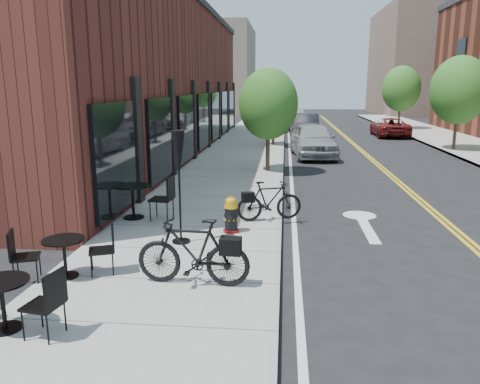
{
  "coord_description": "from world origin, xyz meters",
  "views": [
    {
      "loc": [
        0.03,
        -8.61,
        3.27
      ],
      "look_at": [
        -0.92,
        1.32,
        1.0
      ],
      "focal_mm": 35.0,
      "sensor_mm": 36.0,
      "label": 1
    }
  ],
  "objects": [
    {
      "name": "ground",
      "position": [
        0.0,
        0.0,
        0.0
      ],
      "size": [
        120.0,
        120.0,
        0.0
      ],
      "primitive_type": "plane",
      "color": "black",
      "rests_on": "ground"
    },
    {
      "name": "sidewalk_near",
      "position": [
        -2.0,
        10.0,
        0.06
      ],
      "size": [
        4.0,
        70.0,
        0.12
      ],
      "primitive_type": "cube",
      "color": "#9E9B93",
      "rests_on": "ground"
    },
    {
      "name": "building_near",
      "position": [
        -6.5,
        14.0,
        3.5
      ],
      "size": [
        5.0,
        28.0,
        7.0
      ],
      "primitive_type": "cube",
      "color": "#491B17",
      "rests_on": "ground"
    },
    {
      "name": "bg_building_left",
      "position": [
        -8.0,
        48.0,
        5.0
      ],
      "size": [
        8.0,
        14.0,
        10.0
      ],
      "primitive_type": "cube",
      "color": "#726656",
      "rests_on": "ground"
    },
    {
      "name": "bg_building_right",
      "position": [
        16.0,
        50.0,
        6.0
      ],
      "size": [
        10.0,
        16.0,
        12.0
      ],
      "primitive_type": "cube",
      "color": "brown",
      "rests_on": "ground"
    },
    {
      "name": "tree_near_a",
      "position": [
        -0.6,
        9.0,
        2.6
      ],
      "size": [
        2.2,
        2.2,
        3.81
      ],
      "color": "#382B1E",
      "rests_on": "sidewalk_near"
    },
    {
      "name": "tree_near_b",
      "position": [
        -0.6,
        17.0,
        2.71
      ],
      "size": [
        2.3,
        2.3,
        3.98
      ],
      "color": "#382B1E",
      "rests_on": "sidewalk_near"
    },
    {
      "name": "tree_near_c",
      "position": [
        -0.6,
        25.0,
        2.53
      ],
      "size": [
        2.1,
        2.1,
        3.67
      ],
      "color": "#382B1E",
      "rests_on": "sidewalk_near"
    },
    {
      "name": "tree_near_d",
      "position": [
        -0.6,
        33.0,
        2.79
      ],
      "size": [
        2.4,
        2.4,
        4.11
      ],
      "color": "#382B1E",
      "rests_on": "sidewalk_near"
    },
    {
      "name": "tree_far_b",
      "position": [
        8.6,
        16.0,
        3.06
      ],
      "size": [
        2.8,
        2.8,
        4.62
      ],
      "color": "#382B1E",
      "rests_on": "sidewalk_far"
    },
    {
      "name": "tree_far_c",
      "position": [
        8.6,
        28.0,
        3.06
      ],
      "size": [
        2.8,
        2.8,
        4.62
      ],
      "color": "#382B1E",
      "rests_on": "sidewalk_far"
    },
    {
      "name": "fire_hydrant",
      "position": [
        -1.11,
        1.21,
        0.5
      ],
      "size": [
        0.42,
        0.42,
        0.81
      ],
      "rotation": [
        0.0,
        0.0,
        -0.2
      ],
      "color": "maroon",
      "rests_on": "sidewalk_near"
    },
    {
      "name": "bicycle_left",
      "position": [
        -1.4,
        -1.64,
        0.68
      ],
      "size": [
        1.88,
        0.64,
        1.11
      ],
      "primitive_type": "imported",
      "rotation": [
        0.0,
        0.0,
        -1.63
      ],
      "color": "black",
      "rests_on": "sidewalk_near"
    },
    {
      "name": "bicycle_right",
      "position": [
        -0.3,
        2.21,
        0.6
      ],
      "size": [
        1.66,
        0.93,
        0.96
      ],
      "primitive_type": "imported",
      "rotation": [
        0.0,
        0.0,
        1.89
      ],
      "color": "black",
      "rests_on": "sidewalk_near"
    },
    {
      "name": "bistro_set_a",
      "position": [
        -3.6,
        -3.3,
        0.57
      ],
      "size": [
        1.7,
        0.82,
        0.9
      ],
      "rotation": [
        0.0,
        0.0,
        -0.16
      ],
      "color": "black",
      "rests_on": "sidewalk_near"
    },
    {
      "name": "bistro_set_b",
      "position": [
        -3.6,
        -1.53,
        0.56
      ],
      "size": [
        1.64,
        0.96,
        0.87
      ],
      "rotation": [
        0.0,
        0.0,
        0.37
      ],
      "color": "black",
      "rests_on": "sidewalk_near"
    },
    {
      "name": "bistro_set_c",
      "position": [
        -3.6,
        2.08,
        0.66
      ],
      "size": [
        2.0,
        0.93,
        1.06
      ],
      "rotation": [
        0.0,
        0.0,
        -0.1
      ],
      "color": "black",
      "rests_on": "sidewalk_near"
    },
    {
      "name": "patio_umbrella",
      "position": [
        -2.06,
        0.41,
        1.77
      ],
      "size": [
        0.37,
        0.37,
        2.3
      ],
      "color": "black",
      "rests_on": "sidewalk_near"
    },
    {
      "name": "parked_car_a",
      "position": [
        1.35,
        13.49,
        0.79
      ],
      "size": [
        2.27,
        4.78,
        1.58
      ],
      "primitive_type": "imported",
      "rotation": [
        0.0,
        0.0,
        0.09
      ],
      "color": "#979B9F",
      "rests_on": "ground"
    },
    {
      "name": "parked_car_b",
      "position": [
        1.24,
        21.14,
        0.79
      ],
      "size": [
        1.77,
        4.82,
        1.58
      ],
      "primitive_type": "imported",
      "rotation": [
        0.0,
        0.0,
        0.02
      ],
      "color": "black",
      "rests_on": "ground"
    },
    {
      "name": "parked_car_c",
      "position": [
        0.89,
        28.62,
        0.74
      ],
      "size": [
        2.52,
        5.24,
        1.47
      ],
      "primitive_type": "imported",
      "rotation": [
        0.0,
        0.0,
        -0.09
      ],
      "color": "#A7A8AC",
      "rests_on": "ground"
    },
    {
      "name": "parked_car_far",
      "position": [
        6.89,
        23.01,
        0.61
      ],
      "size": [
        2.1,
        4.43,
        1.22
      ],
      "primitive_type": "imported",
      "rotation": [
        0.0,
        0.0,
        3.13
      ],
      "color": "maroon",
      "rests_on": "ground"
    }
  ]
}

